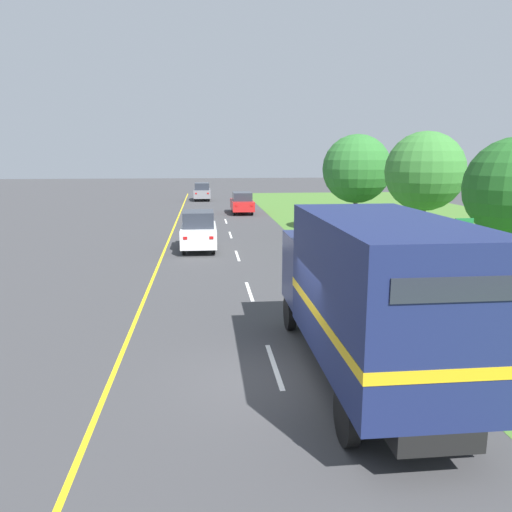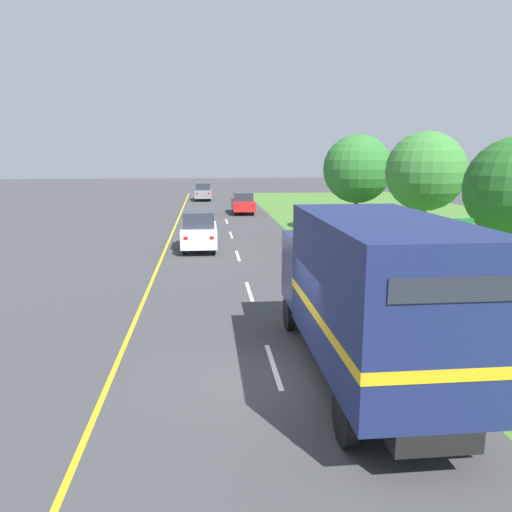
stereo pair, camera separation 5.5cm
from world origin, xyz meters
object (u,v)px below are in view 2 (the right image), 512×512
at_px(lead_car_red_ahead, 243,203).
at_px(lead_car_grey_ahead, 203,191).
at_px(lead_car_white, 199,231).
at_px(roadside_tree_far, 357,169).
at_px(highway_sign, 444,253).
at_px(delineator_post, 474,360).
at_px(roadside_tree_mid, 425,172).
at_px(horse_trailer_truck, 368,292).

distance_m(lead_car_red_ahead, lead_car_grey_ahead, 13.49).
distance_m(lead_car_white, roadside_tree_far, 11.53).
bearing_deg(lead_car_red_ahead, lead_car_white, -101.96).
height_order(lead_car_grey_ahead, roadside_tree_far, roadside_tree_far).
relative_size(lead_car_red_ahead, highway_sign, 1.54).
height_order(highway_sign, delineator_post, highway_sign).
xyz_separation_m(highway_sign, roadside_tree_mid, (3.99, 10.64, 2.26)).
bearing_deg(horse_trailer_truck, lead_car_grey_ahead, 94.61).
relative_size(horse_trailer_truck, roadside_tree_mid, 1.27).
xyz_separation_m(horse_trailer_truck, roadside_tree_mid, (8.27, 15.91, 1.98)).
bearing_deg(roadside_tree_far, lead_car_red_ahead, 119.15).
bearing_deg(delineator_post, lead_car_white, 110.67).
bearing_deg(lead_car_white, highway_sign, -53.17).
height_order(horse_trailer_truck, highway_sign, horse_trailer_truck).
bearing_deg(lead_car_red_ahead, roadside_tree_far, -60.85).
distance_m(horse_trailer_truck, lead_car_white, 16.46).
bearing_deg(delineator_post, horse_trailer_truck, 174.34).
height_order(lead_car_grey_ahead, roadside_tree_mid, roadside_tree_mid).
xyz_separation_m(horse_trailer_truck, lead_car_white, (-3.75, 15.99, -1.02)).
bearing_deg(delineator_post, roadside_tree_far, 79.95).
relative_size(lead_car_red_ahead, roadside_tree_mid, 0.73).
height_order(roadside_tree_far, delineator_post, roadside_tree_far).
distance_m(lead_car_grey_ahead, highway_sign, 41.11).
bearing_deg(lead_car_white, delineator_post, -69.33).
distance_m(roadside_tree_far, delineator_post, 21.94).
relative_size(horse_trailer_truck, delineator_post, 8.21).
bearing_deg(delineator_post, roadside_tree_mid, 69.92).
bearing_deg(delineator_post, highway_sign, 70.88).
xyz_separation_m(lead_car_grey_ahead, delineator_post, (6.04, -45.83, -0.46)).
relative_size(lead_car_white, lead_car_grey_ahead, 0.92).
height_order(lead_car_red_ahead, roadside_tree_mid, roadside_tree_mid).
relative_size(lead_car_red_ahead, lead_car_grey_ahead, 1.02).
bearing_deg(lead_car_red_ahead, lead_car_grey_ahead, 104.72).
xyz_separation_m(lead_car_red_ahead, roadside_tree_mid, (8.52, -16.64, 3.10)).
bearing_deg(lead_car_grey_ahead, horse_trailer_truck, -85.39).
xyz_separation_m(horse_trailer_truck, lead_car_grey_ahead, (-3.68, 45.60, -1.07)).
relative_size(highway_sign, roadside_tree_far, 0.47).
height_order(lead_car_red_ahead, roadside_tree_far, roadside_tree_far).
bearing_deg(lead_car_grey_ahead, delineator_post, -82.49).
bearing_deg(roadside_tree_far, lead_car_grey_ahead, 111.83).
height_order(roadside_tree_mid, roadside_tree_far, roadside_tree_far).
height_order(lead_car_white, highway_sign, highway_sign).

